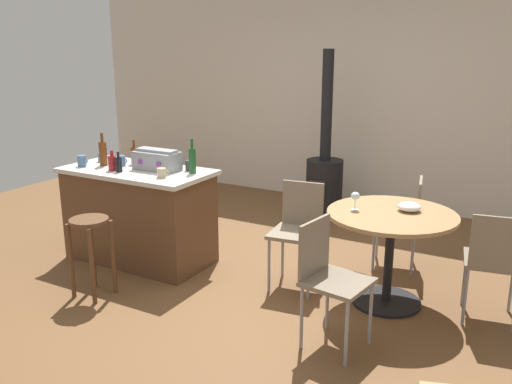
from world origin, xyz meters
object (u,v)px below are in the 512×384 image
(dining_table, at_px, (391,235))
(cup_2, at_px, (82,161))
(cup_3, at_px, (189,165))
(bottle_3, at_px, (134,155))
(wooden_stool, at_px, (91,241))
(bottle_2, at_px, (103,153))
(folding_chair_right, at_px, (404,216))
(bottle_1, at_px, (119,164))
(cup_4, at_px, (102,157))
(folding_chair_left, at_px, (494,258))
(folding_chair_far, at_px, (329,273))
(wood_stove, at_px, (324,175))
(kitchen_island, at_px, (139,215))
(bottle_0, at_px, (112,163))
(cup_1, at_px, (122,161))
(serving_bowl, at_px, (409,207))
(folding_chair_near, at_px, (298,226))
(bottle_4, at_px, (192,160))
(cup_0, at_px, (162,173))
(wine_glass, at_px, (355,197))
(toolbox, at_px, (157,160))

(dining_table, distance_m, cup_2, 2.91)
(cup_3, bearing_deg, bottle_3, -177.76)
(wooden_stool, xyz_separation_m, bottle_2, (-0.56, 0.76, 0.54))
(folding_chair_right, bearing_deg, bottle_1, -152.77)
(cup_3, distance_m, cup_4, 0.99)
(folding_chair_left, xyz_separation_m, cup_3, (-2.61, -0.11, 0.43))
(folding_chair_far, bearing_deg, wood_stove, 112.72)
(wood_stove, bearing_deg, kitchen_island, -114.20)
(folding_chair_left, distance_m, bottle_1, 3.20)
(wood_stove, distance_m, bottle_0, 2.65)
(wood_stove, distance_m, bottle_1, 2.62)
(wood_stove, relative_size, cup_4, 16.57)
(bottle_1, height_order, cup_2, bottle_1)
(dining_table, xyz_separation_m, cup_4, (-2.85, -0.15, 0.36))
(bottle_1, bearing_deg, cup_3, 33.73)
(wood_stove, relative_size, cup_1, 18.01)
(cup_4, bearing_deg, serving_bowl, 4.97)
(dining_table, xyz_separation_m, bottle_1, (-2.39, -0.41, 0.38))
(folding_chair_near, height_order, bottle_4, bottle_4)
(bottle_3, bearing_deg, bottle_2, -137.81)
(cup_2, bearing_deg, folding_chair_left, 7.29)
(bottle_3, relative_size, cup_2, 2.03)
(cup_0, xyz_separation_m, cup_2, (-0.94, -0.01, 0.01))
(bottle_1, height_order, wine_glass, bottle_1)
(toolbox, distance_m, cup_1, 0.41)
(folding_chair_far, xyz_separation_m, toolbox, (-1.95, 0.62, 0.46))
(dining_table, bearing_deg, folding_chair_left, 4.04)
(folding_chair_left, height_order, bottle_0, bottle_0)
(folding_chair_left, bearing_deg, bottle_2, -174.56)
(cup_0, distance_m, wine_glass, 1.67)
(cup_4, xyz_separation_m, serving_bowl, (2.95, 0.26, -0.14))
(folding_chair_far, distance_m, cup_0, 1.81)
(bottle_3, xyz_separation_m, wine_glass, (2.22, 0.02, -0.12))
(folding_chair_near, xyz_separation_m, cup_4, (-2.07, -0.12, 0.41))
(dining_table, xyz_separation_m, serving_bowl, (0.10, 0.11, 0.21))
(bottle_3, bearing_deg, cup_1, -114.69)
(cup_4, relative_size, serving_bowl, 0.66)
(wooden_stool, bearing_deg, bottle_2, 126.24)
(bottle_0, distance_m, bottle_3, 0.32)
(bottle_1, bearing_deg, kitchen_island, 68.76)
(folding_chair_left, height_order, wine_glass, wine_glass)
(dining_table, distance_m, cup_0, 1.98)
(kitchen_island, relative_size, serving_bowl, 7.85)
(cup_2, xyz_separation_m, cup_4, (0.01, 0.26, -0.01))
(wood_stove, distance_m, cup_1, 2.51)
(bottle_3, bearing_deg, cup_2, -138.01)
(folding_chair_far, relative_size, toolbox, 2.06)
(wood_stove, xyz_separation_m, cup_4, (-1.51, -2.09, 0.45))
(wooden_stool, xyz_separation_m, cup_1, (-0.40, 0.83, 0.47))
(wood_stove, distance_m, bottle_2, 2.66)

